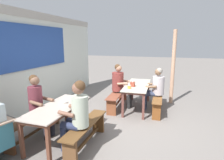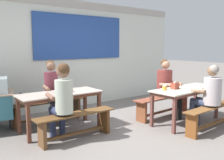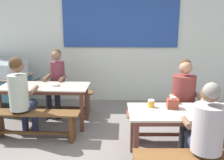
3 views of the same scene
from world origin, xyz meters
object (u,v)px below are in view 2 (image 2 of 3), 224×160
object	(u,v)px
bench_near_front	(213,114)
tissue_box	(175,86)
bench_far_front	(76,122)
person_left_back_turned	(62,97)
person_right_near_table	(167,85)
soup_bowl	(69,90)
dining_table_far	(60,97)
bench_near_back	(164,103)
condiment_jar	(165,88)
dining_table_near	(187,92)
person_near_front	(209,93)
person_center_facing	(52,88)
bench_far_back	(48,108)

from	to	relation	value
bench_near_front	tissue_box	distance (m)	0.91
bench_far_front	person_left_back_turned	world-z (taller)	person_left_back_turned
person_right_near_table	soup_bowl	world-z (taller)	person_right_near_table
dining_table_far	bench_near_back	distance (m)	2.43
dining_table_far	condiment_jar	world-z (taller)	condiment_jar
dining_table_near	bench_far_front	bearing A→B (deg)	166.44
person_right_near_table	person_near_front	xyz separation A→B (m)	(-0.03, -1.07, -0.03)
person_center_facing	person_near_front	size ratio (longest dim) A/B	1.04
dining_table_far	condiment_jar	size ratio (longest dim) A/B	15.58
bench_near_front	soup_bowl	distance (m)	2.85
bench_far_back	person_left_back_turned	xyz separation A→B (m)	(-0.22, -1.14, 0.46)
person_right_near_table	soup_bowl	size ratio (longest dim) A/B	8.66
bench_far_back	soup_bowl	world-z (taller)	soup_bowl
dining_table_near	bench_near_front	xyz separation A→B (m)	(0.02, -0.60, -0.37)
bench_far_front	person_near_front	size ratio (longest dim) A/B	1.15
person_center_facing	person_right_near_table	world-z (taller)	same
condiment_jar	person_left_back_turned	bearing A→B (deg)	165.76
bench_near_back	person_right_near_table	distance (m)	0.45
dining_table_near	condiment_jar	distance (m)	0.59
bench_far_front	person_right_near_table	distance (m)	2.39
tissue_box	soup_bowl	world-z (taller)	tissue_box
soup_bowl	tissue_box	bearing A→B (deg)	-29.90
bench_near_front	person_center_facing	size ratio (longest dim) A/B	1.29
person_left_back_turned	person_right_near_table	bearing A→B (deg)	-2.23
person_left_back_turned	soup_bowl	world-z (taller)	person_left_back_turned
soup_bowl	person_near_front	bearing A→B (deg)	-38.72
person_right_near_table	soup_bowl	distance (m)	2.24
dining_table_far	dining_table_near	world-z (taller)	same
condiment_jar	bench_far_front	bearing A→B (deg)	166.18
person_left_back_turned	bench_near_front	bearing A→B (deg)	-25.53
bench_near_back	person_right_near_table	size ratio (longest dim) A/B	1.30
dining_table_near	person_left_back_turned	distance (m)	2.65
person_right_near_table	condiment_jar	xyz separation A→B (m)	(-0.55, -0.41, 0.04)
person_right_near_table	person_left_back_turned	size ratio (longest dim) A/B	0.98
person_right_near_table	person_center_facing	bearing A→B (deg)	152.66
bench_near_back	dining_table_near	bearing A→B (deg)	-87.73
bench_far_back	person_left_back_turned	size ratio (longest dim) A/B	1.20
bench_near_back	soup_bowl	bearing A→B (deg)	165.15
dining_table_near	person_near_front	bearing A→B (deg)	-94.43
bench_far_back	person_center_facing	distance (m)	0.44
bench_far_front	condiment_jar	xyz separation A→B (m)	(1.80, -0.44, 0.48)
person_near_front	tissue_box	size ratio (longest dim) A/B	8.24
dining_table_far	bench_near_front	xyz separation A→B (m)	(2.38, -1.78, -0.36)
bench_far_back	bench_near_back	xyz separation A→B (m)	(2.33, -1.17, -0.01)
dining_table_far	bench_far_back	world-z (taller)	dining_table_far
bench_near_front	person_center_facing	distance (m)	3.29
dining_table_near	bench_near_back	bearing A→B (deg)	92.27
soup_bowl	dining_table_far	bearing A→B (deg)	178.97
person_center_facing	person_near_front	bearing A→B (deg)	-45.04
person_right_near_table	condiment_jar	bearing A→B (deg)	-143.40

